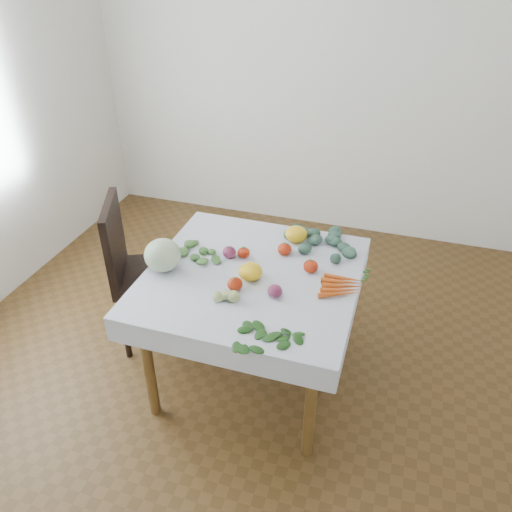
{
  "coord_description": "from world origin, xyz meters",
  "views": [
    {
      "loc": [
        0.68,
        -2.08,
        2.3
      ],
      "look_at": [
        -0.0,
        0.08,
        0.82
      ],
      "focal_mm": 35.0,
      "sensor_mm": 36.0,
      "label": 1
    }
  ],
  "objects": [
    {
      "name": "ground",
      "position": [
        0.0,
        0.0,
        0.0
      ],
      "size": [
        4.0,
        4.0,
        0.0
      ],
      "primitive_type": "plane",
      "color": "brown"
    },
    {
      "name": "heirloom_back",
      "position": [
        0.14,
        0.4,
        0.8
      ],
      "size": [
        0.15,
        0.15,
        0.09
      ],
      "primitive_type": "ellipsoid",
      "rotation": [
        0.0,
        0.0,
        -0.2
      ],
      "color": "#F6AB19",
      "rests_on": "tablecloth"
    },
    {
      "name": "tomato_c",
      "position": [
        -0.04,
        -0.16,
        0.79
      ],
      "size": [
        0.08,
        0.08,
        0.07
      ],
      "primitive_type": "ellipsoid",
      "rotation": [
        0.0,
        0.0,
        -0.02
      ],
      "color": "#B1250B",
      "rests_on": "tablecloth"
    },
    {
      "name": "cabbage",
      "position": [
        -0.47,
        -0.1,
        0.84
      ],
      "size": [
        0.24,
        0.24,
        0.18
      ],
      "primitive_type": "ellipsoid",
      "rotation": [
        0.0,
        0.0,
        -0.29
      ],
      "color": "#B4C6A6",
      "rests_on": "tablecloth"
    },
    {
      "name": "onion_a",
      "position": [
        -0.17,
        0.12,
        0.79
      ],
      "size": [
        0.1,
        0.1,
        0.06
      ],
      "primitive_type": "ellipsoid",
      "rotation": [
        0.0,
        0.0,
        -0.39
      ],
      "color": "#5D1A43",
      "rests_on": "tablecloth"
    },
    {
      "name": "basil_bunch",
      "position": [
        0.24,
        -0.48,
        0.76
      ],
      "size": [
        0.27,
        0.23,
        0.01
      ],
      "color": "#1C4B17",
      "rests_on": "tablecloth"
    },
    {
      "name": "heirloom_front",
      "position": [
        0.0,
        -0.04,
        0.8
      ],
      "size": [
        0.16,
        0.16,
        0.09
      ],
      "primitive_type": "ellipsoid",
      "rotation": [
        0.0,
        0.0,
        0.28
      ],
      "color": "#F6AB19",
      "rests_on": "tablecloth"
    },
    {
      "name": "tomatillo_cluster",
      "position": [
        -0.08,
        -0.25,
        0.78
      ],
      "size": [
        0.1,
        0.12,
        0.05
      ],
      "color": "#A1B86A",
      "rests_on": "tablecloth"
    },
    {
      "name": "tablecloth",
      "position": [
        0.0,
        0.0,
        0.75
      ],
      "size": [
        1.12,
        1.12,
        0.01
      ],
      "primitive_type": "cube",
      "color": "white",
      "rests_on": "table"
    },
    {
      "name": "tomato_d",
      "position": [
        0.29,
        0.11,
        0.79
      ],
      "size": [
        0.11,
        0.11,
        0.07
      ],
      "primitive_type": "ellipsoid",
      "rotation": [
        0.0,
        0.0,
        -0.43
      ],
      "color": "#B1250B",
      "rests_on": "tablecloth"
    },
    {
      "name": "carrot_bunch",
      "position": [
        0.48,
        0.01,
        0.77
      ],
      "size": [
        0.22,
        0.22,
        0.03
      ],
      "color": "#D45B17",
      "rests_on": "tablecloth"
    },
    {
      "name": "back_wall",
      "position": [
        0.0,
        2.0,
        1.35
      ],
      "size": [
        4.0,
        0.04,
        2.7
      ],
      "primitive_type": "cube",
      "color": "white",
      "rests_on": "ground"
    },
    {
      "name": "table",
      "position": [
        0.0,
        0.0,
        0.65
      ],
      "size": [
        1.0,
        1.0,
        0.75
      ],
      "color": "brown",
      "rests_on": "ground"
    },
    {
      "name": "tomato_a",
      "position": [
        0.12,
        0.24,
        0.79
      ],
      "size": [
        0.1,
        0.1,
        0.07
      ],
      "primitive_type": "ellipsoid",
      "rotation": [
        0.0,
        0.0,
        0.38
      ],
      "color": "#B1250B",
      "rests_on": "tablecloth"
    },
    {
      "name": "onion_b",
      "position": [
        0.17,
        -0.15,
        0.79
      ],
      "size": [
        0.1,
        0.1,
        0.06
      ],
      "primitive_type": "ellipsoid",
      "rotation": [
        0.0,
        0.0,
        0.31
      ],
      "color": "#5D1A43",
      "rests_on": "tablecloth"
    },
    {
      "name": "chair",
      "position": [
        -0.79,
        0.12,
        0.57
      ],
      "size": [
        0.59,
        0.59,
        1.0
      ],
      "color": "black",
      "rests_on": "ground"
    },
    {
      "name": "tomato_b",
      "position": [
        -0.1,
        0.14,
        0.79
      ],
      "size": [
        0.08,
        0.08,
        0.06
      ],
      "primitive_type": "ellipsoid",
      "rotation": [
        0.0,
        0.0,
        -0.21
      ],
      "color": "#B1250B",
      "rests_on": "tablecloth"
    },
    {
      "name": "dill_bunch",
      "position": [
        -0.34,
        0.1,
        0.77
      ],
      "size": [
        0.25,
        0.22,
        0.03
      ],
      "color": "#497C39",
      "rests_on": "tablecloth"
    },
    {
      "name": "kale_bunch",
      "position": [
        0.29,
        0.39,
        0.78
      ],
      "size": [
        0.39,
        0.31,
        0.05
      ],
      "color": "#3B624F",
      "rests_on": "tablecloth"
    }
  ]
}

